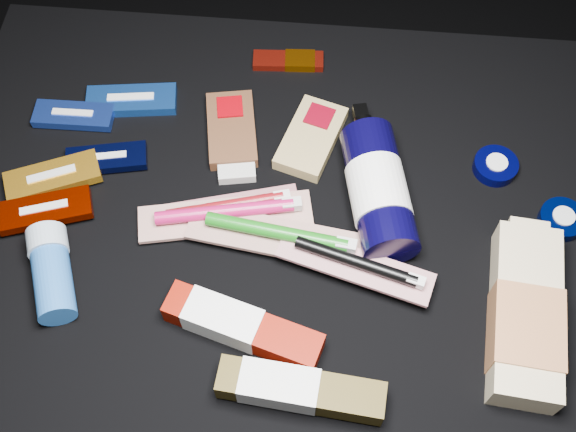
# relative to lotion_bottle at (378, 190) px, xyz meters

# --- Properties ---
(ground) EXTENTS (3.00, 3.00, 0.00)m
(ground) POSITION_rel_lotion_bottle_xyz_m (-0.14, -0.05, -0.44)
(ground) COLOR black
(ground) RESTS_ON ground
(cloth_table) EXTENTS (0.98, 0.78, 0.40)m
(cloth_table) POSITION_rel_lotion_bottle_xyz_m (-0.14, -0.05, -0.24)
(cloth_table) COLOR black
(cloth_table) RESTS_ON ground
(luna_bar_0) EXTENTS (0.14, 0.07, 0.02)m
(luna_bar_0) POSITION_rel_lotion_bottle_xyz_m (-0.38, 0.15, -0.03)
(luna_bar_0) COLOR blue
(luna_bar_0) RESTS_ON cloth_table
(luna_bar_1) EXTENTS (0.12, 0.05, 0.02)m
(luna_bar_1) POSITION_rel_lotion_bottle_xyz_m (-0.46, 0.11, -0.03)
(luna_bar_1) COLOR #1E3DA6
(luna_bar_1) RESTS_ON cloth_table
(luna_bar_2) EXTENTS (0.12, 0.07, 0.02)m
(luna_bar_2) POSITION_rel_lotion_bottle_xyz_m (-0.39, 0.04, -0.03)
(luna_bar_2) COLOR black
(luna_bar_2) RESTS_ON cloth_table
(luna_bar_3) EXTENTS (0.14, 0.10, 0.02)m
(luna_bar_3) POSITION_rel_lotion_bottle_xyz_m (-0.46, -0.00, -0.02)
(luna_bar_3) COLOR orange
(luna_bar_3) RESTS_ON cloth_table
(luna_bar_4) EXTENTS (0.14, 0.09, 0.02)m
(luna_bar_4) POSITION_rel_lotion_bottle_xyz_m (-0.46, -0.06, -0.02)
(luna_bar_4) COLOR #6E0E00
(luna_bar_4) RESTS_ON cloth_table
(clif_bar_0) EXTENTS (0.09, 0.14, 0.02)m
(clif_bar_0) POSITION_rel_lotion_bottle_xyz_m (-0.22, 0.11, -0.03)
(clif_bar_0) COLOR #4E2D1A
(clif_bar_0) RESTS_ON cloth_table
(clif_bar_1) EXTENTS (0.07, 0.11, 0.02)m
(clif_bar_1) POSITION_rel_lotion_bottle_xyz_m (-0.21, 0.07, -0.03)
(clif_bar_1) COLOR silver
(clif_bar_1) RESTS_ON cloth_table
(clif_bar_2) EXTENTS (0.11, 0.15, 0.02)m
(clif_bar_2) POSITION_rel_lotion_bottle_xyz_m (-0.10, 0.11, -0.03)
(clif_bar_2) COLOR tan
(clif_bar_2) RESTS_ON cloth_table
(power_bar) EXTENTS (0.11, 0.04, 0.01)m
(power_bar) POSITION_rel_lotion_bottle_xyz_m (-0.14, 0.25, -0.03)
(power_bar) COLOR maroon
(power_bar) RESTS_ON cloth_table
(lotion_bottle) EXTENTS (0.12, 0.25, 0.08)m
(lotion_bottle) POSITION_rel_lotion_bottle_xyz_m (0.00, 0.00, 0.00)
(lotion_bottle) COLOR black
(lotion_bottle) RESTS_ON cloth_table
(cream_tin_upper) EXTENTS (0.06, 0.06, 0.02)m
(cream_tin_upper) POSITION_rel_lotion_bottle_xyz_m (0.17, 0.08, -0.03)
(cream_tin_upper) COLOR black
(cream_tin_upper) RESTS_ON cloth_table
(cream_tin_lower) EXTENTS (0.06, 0.06, 0.02)m
(cream_tin_lower) POSITION_rel_lotion_bottle_xyz_m (0.26, -0.01, -0.03)
(cream_tin_lower) COLOR black
(cream_tin_lower) RESTS_ON cloth_table
(bodywash_bottle) EXTENTS (0.10, 0.25, 0.05)m
(bodywash_bottle) POSITION_rel_lotion_bottle_xyz_m (0.19, -0.16, -0.01)
(bodywash_bottle) COLOR beige
(bodywash_bottle) RESTS_ON cloth_table
(deodorant_stick) EXTENTS (0.09, 0.14, 0.05)m
(deodorant_stick) POSITION_rel_lotion_bottle_xyz_m (-0.42, -0.15, -0.01)
(deodorant_stick) COLOR #2359A2
(deodorant_stick) RESTS_ON cloth_table
(toothbrush_pack_0) EXTENTS (0.21, 0.10, 0.02)m
(toothbrush_pack_0) POSITION_rel_lotion_bottle_xyz_m (-0.21, -0.03, -0.03)
(toothbrush_pack_0) COLOR #A9A19E
(toothbrush_pack_0) RESTS_ON cloth_table
(toothbrush_pack_1) EXTENTS (0.25, 0.10, 0.03)m
(toothbrush_pack_1) POSITION_rel_lotion_bottle_xyz_m (-0.20, -0.04, -0.02)
(toothbrush_pack_1) COLOR beige
(toothbrush_pack_1) RESTS_ON cloth_table
(toothbrush_pack_2) EXTENTS (0.25, 0.09, 0.03)m
(toothbrush_pack_2) POSITION_rel_lotion_bottle_xyz_m (-0.13, -0.07, -0.02)
(toothbrush_pack_2) COLOR beige
(toothbrush_pack_2) RESTS_ON cloth_table
(toothbrush_pack_3) EXTENTS (0.21, 0.10, 0.02)m
(toothbrush_pack_3) POSITION_rel_lotion_bottle_xyz_m (-0.02, -0.11, -0.01)
(toothbrush_pack_3) COLOR silver
(toothbrush_pack_3) RESTS_ON cloth_table
(toothpaste_carton_red) EXTENTS (0.21, 0.10, 0.04)m
(toothpaste_carton_red) POSITION_rel_lotion_bottle_xyz_m (-0.17, -0.20, -0.02)
(toothpaste_carton_red) COLOR #7C0D00
(toothpaste_carton_red) RESTS_ON cloth_table
(toothpaste_carton_green) EXTENTS (0.21, 0.06, 0.04)m
(toothpaste_carton_green) POSITION_rel_lotion_bottle_xyz_m (-0.09, -0.28, -0.01)
(toothpaste_carton_green) COLOR #3F320D
(toothpaste_carton_green) RESTS_ON cloth_table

